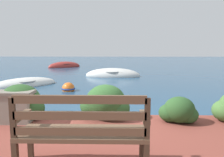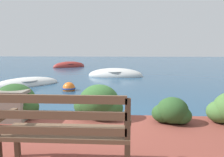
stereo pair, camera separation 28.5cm
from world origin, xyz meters
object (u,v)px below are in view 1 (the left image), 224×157
at_px(rowboat_mid, 113,75).
at_px(rowboat_far, 65,66).
at_px(rowboat_nearest, 25,85).
at_px(mooring_buoy, 68,89).
at_px(park_bench, 82,130).

height_order(rowboat_mid, rowboat_far, rowboat_mid).
xyz_separation_m(rowboat_nearest, mooring_buoy, (2.18, -1.08, 0.03)).
bearing_deg(rowboat_mid, rowboat_nearest, -137.34).
relative_size(rowboat_mid, rowboat_far, 1.11).
bearing_deg(rowboat_nearest, mooring_buoy, -68.81).
xyz_separation_m(rowboat_mid, mooring_buoy, (-1.64, -4.37, 0.01)).
bearing_deg(rowboat_nearest, park_bench, -104.76).
relative_size(rowboat_nearest, rowboat_far, 0.98).
bearing_deg(mooring_buoy, park_bench, -75.88).
height_order(rowboat_far, mooring_buoy, rowboat_far).
xyz_separation_m(park_bench, mooring_buoy, (-1.49, 5.92, -0.62)).
bearing_deg(rowboat_nearest, rowboat_far, 50.61).
xyz_separation_m(rowboat_mid, rowboat_far, (-4.33, 6.25, -0.00)).
relative_size(rowboat_far, mooring_buoy, 5.42).
xyz_separation_m(park_bench, rowboat_nearest, (-3.67, 7.00, -0.65)).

